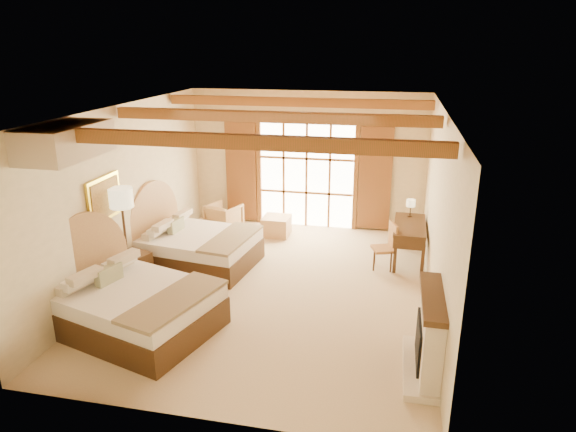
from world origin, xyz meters
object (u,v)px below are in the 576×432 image
(armchair, at_px, (224,217))
(desk, at_px, (409,241))
(bed_far, at_px, (191,244))
(nightstand, at_px, (133,270))
(bed_near, at_px, (126,302))

(armchair, bearing_deg, desk, -172.32)
(bed_far, relative_size, nightstand, 3.74)
(bed_far, height_order, nightstand, bed_far)
(bed_near, relative_size, desk, 1.87)
(bed_near, height_order, armchair, bed_near)
(bed_near, distance_m, bed_far, 2.52)
(bed_near, distance_m, nightstand, 1.50)
(bed_far, distance_m, armchair, 1.98)
(bed_near, xyz_separation_m, armchair, (0.05, 4.49, -0.13))
(nightstand, bearing_deg, bed_near, -44.82)
(bed_far, distance_m, nightstand, 1.34)
(desk, bearing_deg, armchair, 169.53)
(bed_near, xyz_separation_m, desk, (4.28, 3.60, -0.04))
(nightstand, bearing_deg, desk, 45.22)
(nightstand, relative_size, desk, 0.43)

